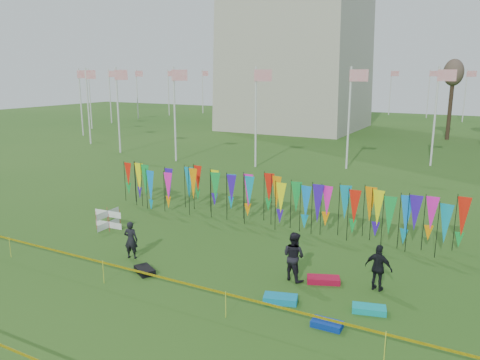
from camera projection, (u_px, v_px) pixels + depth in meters
The scene contains 14 objects.
ground at pixel (165, 283), 17.11m from camera, with size 160.00×160.00×0.00m, color #224C15.
flagpole_ring at pixel (296, 99), 63.85m from camera, with size 57.40×56.16×8.00m.
banner_row at pixel (264, 195), 23.34m from camera, with size 18.64×0.64×2.43m.
caution_tape_near at pixel (141, 273), 16.13m from camera, with size 26.00×0.02×0.90m.
caution_tape_far at pixel (6, 349), 11.73m from camera, with size 26.00×0.02×0.90m.
box_kite at pixel (108, 219), 23.10m from camera, with size 0.82×0.82×0.91m.
person_left at pixel (131, 240), 19.29m from camera, with size 0.58×0.42×1.59m, color black.
person_mid at pixel (294, 256), 17.24m from camera, with size 0.90×0.56×1.85m, color black.
person_right at pixel (379, 268), 16.41m from camera, with size 0.99×0.56×1.69m, color black.
kite_bag_turquoise at pixel (280, 299), 15.71m from camera, with size 1.12×0.56×0.22m, color #0C89B8.
kite_bag_blue at pixel (327, 324), 14.17m from camera, with size 0.92×0.48×0.19m, color #092F9F.
kite_bag_red at pixel (323, 280), 17.16m from camera, with size 1.18×0.54×0.22m, color #AC0B2C.
kite_bag_black at pixel (145, 270), 17.99m from camera, with size 0.93×0.54×0.22m, color black.
kite_bag_teal at pixel (369, 309), 15.05m from camera, with size 1.06×0.51×0.20m, color #0CA4A8.
Camera 1 is at (9.92, -12.62, 7.55)m, focal length 35.00 mm.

